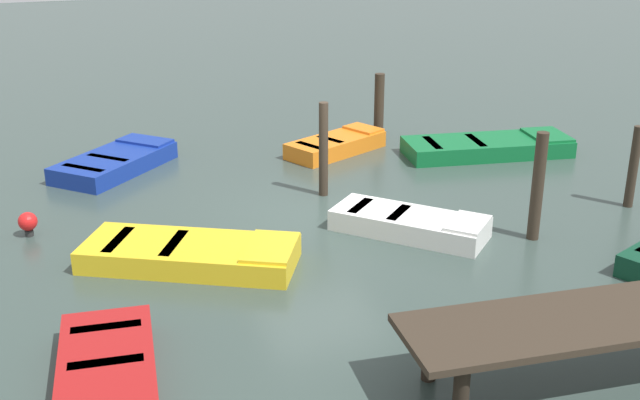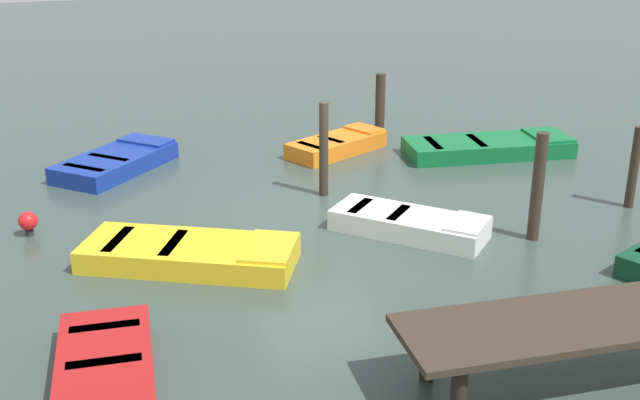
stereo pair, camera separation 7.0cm
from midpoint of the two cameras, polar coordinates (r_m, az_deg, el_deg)
The scene contains 13 objects.
ground_plane at distance 16.00m, azimuth 0.12°, elevation -1.17°, with size 80.00×80.00×0.00m, color #33423D.
dock_segment at distance 11.03m, azimuth 19.38°, elevation -8.42°, with size 5.37×1.90×0.95m.
rowboat_orange at distance 20.00m, azimuth 1.34°, elevation 4.05°, with size 2.86×2.10×0.46m.
rowboat_blue at distance 19.27m, azimuth -14.43°, elevation 2.72°, with size 3.17×3.16×0.46m.
rowboat_yellow at distance 14.01m, azimuth -9.17°, elevation -3.81°, with size 3.96×3.05×0.46m.
rowboat_red at distance 10.67m, azimuth -15.11°, elevation -12.82°, with size 1.58×3.50×0.46m.
rowboat_white at distance 15.18m, azimuth 6.68°, elevation -1.69°, with size 2.84×2.91×0.46m.
rowboat_green at distance 20.27m, azimuth 12.24°, elevation 3.80°, with size 4.30×2.08×0.46m.
mooring_piling_center at distance 17.44m, azimuth 21.88°, elevation 2.20°, with size 0.19×0.19×1.73m, color #33281E.
mooring_piling_far_left at distance 16.82m, azimuth 0.39°, elevation 3.67°, with size 0.20×0.20×2.06m, color #33281E.
mooring_piling_far_right at distance 21.35m, azimuth 4.46°, elevation 6.86°, with size 0.26×0.26×1.70m, color #33281E.
mooring_piling_near_right at distance 15.11m, azimuth 15.60°, elevation 0.91°, with size 0.23×0.23×2.09m, color #33281E.
marker_buoy at distance 15.96m, azimuth -20.25°, elevation -1.48°, with size 0.36×0.36×0.48m.
Camera 2 is at (4.96, 13.97, 6.01)m, focal length 44.23 mm.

